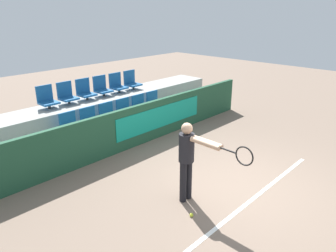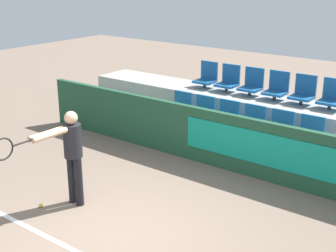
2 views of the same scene
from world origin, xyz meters
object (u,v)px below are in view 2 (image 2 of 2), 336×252
Objects in this scene: stadium_chair_0 at (180,108)px; stadium_chair_3 at (252,123)px; stadium_chair_4 at (280,129)px; stadium_chair_8 at (252,84)px; stadium_chair_9 at (277,88)px; stadium_chair_11 at (332,97)px; tennis_player at (69,150)px; tennis_ball at (41,205)px; stadium_chair_2 at (227,118)px; stadium_chair_5 at (310,135)px; stadium_chair_6 at (207,77)px; stadium_chair_10 at (303,92)px; stadium_chair_1 at (203,113)px; stadium_chair_7 at (229,80)px.

stadium_chair_0 is 1.73m from stadium_chair_3.
stadium_chair_3 is at bearing 180.00° from stadium_chair_4.
stadium_chair_8 is at bearing 119.13° from stadium_chair_3.
stadium_chair_11 is (1.15, 0.00, 0.00)m from stadium_chair_9.
stadium_chair_3 is at bearing 70.01° from tennis_player.
stadium_chair_11 reaches higher than tennis_ball.
stadium_chair_4 is (0.58, 0.00, 0.00)m from stadium_chair_3.
stadium_chair_2 is 2.08m from stadium_chair_11.
stadium_chair_3 is 1.15m from stadium_chair_5.
stadium_chair_3 is (1.73, 0.00, 0.00)m from stadium_chair_0.
stadium_chair_0 is at bearing -90.00° from stadium_chair_6.
stadium_chair_9 is at bearing 90.00° from stadium_chair_3.
tennis_ball is (-1.14, -4.87, -1.21)m from stadium_chair_8.
stadium_chair_1 is at bearing -149.12° from stadium_chair_10.
stadium_chair_10 is (0.58, 1.04, 0.50)m from stadium_chair_3.
tennis_ball is (0.01, -3.83, -0.71)m from stadium_chair_0.
stadium_chair_7 reaches higher than stadium_chair_2.
stadium_chair_9 is 4.72m from tennis_player.
stadium_chair_0 is 1.15m from stadium_chair_6.
stadium_chair_3 is 1.63m from stadium_chair_11.
stadium_chair_0 is 1.00× the size of stadium_chair_9.
stadium_chair_4 is at bearing -41.90° from stadium_chair_8.
stadium_chair_4 is 1.00× the size of stadium_chair_5.
stadium_chair_6 is at bearing 90.13° from tennis_ball.
stadium_chair_11 is (0.58, 0.00, 0.00)m from stadium_chair_10.
tennis_ball is (-2.87, -3.83, -0.71)m from stadium_chair_5.
tennis_player is (-1.94, -4.51, -0.29)m from stadium_chair_10.
stadium_chair_1 and stadium_chair_3 have the same top height.
stadium_chair_8 is at bearing 41.90° from stadium_chair_0.
stadium_chair_2 reaches higher than tennis_ball.
stadium_chair_5 is 1.00× the size of stadium_chair_7.
stadium_chair_2 and stadium_chair_3 have the same top height.
stadium_chair_11 reaches higher than stadium_chair_1.
tennis_ball is at bearing -98.40° from stadium_chair_1.
stadium_chair_1 is 3.94m from tennis_ball.
stadium_chair_1 is 2.31m from stadium_chair_5.
tennis_player is at bearing 45.53° from tennis_ball.
stadium_chair_3 is 8.95× the size of tennis_ball.
stadium_chair_9 is (-0.58, 1.04, 0.50)m from stadium_chair_4.
stadium_chair_11 reaches higher than stadium_chair_4.
stadium_chair_1 is (0.58, 0.00, 0.00)m from stadium_chair_0.
stadium_chair_8 is (1.15, 0.00, 0.00)m from stadium_chair_6.
stadium_chair_4 is at bearing 59.05° from tennis_ball.
stadium_chair_11 is at bearing 19.74° from stadium_chair_0.
stadium_chair_10 and stadium_chair_11 have the same top height.
stadium_chair_5 is at bearing -19.74° from stadium_chair_6.
stadium_chair_8 is at bearing 60.87° from stadium_chair_1.
stadium_chair_2 is at bearing -138.10° from stadium_chair_10.
stadium_chair_0 is 1.00× the size of stadium_chair_11.
stadium_chair_1 and stadium_chair_5 have the same top height.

